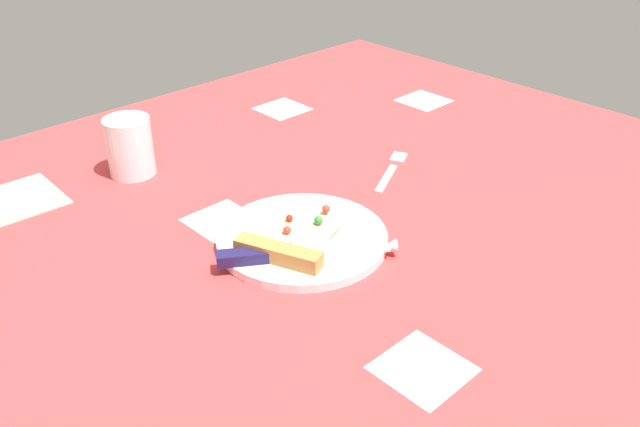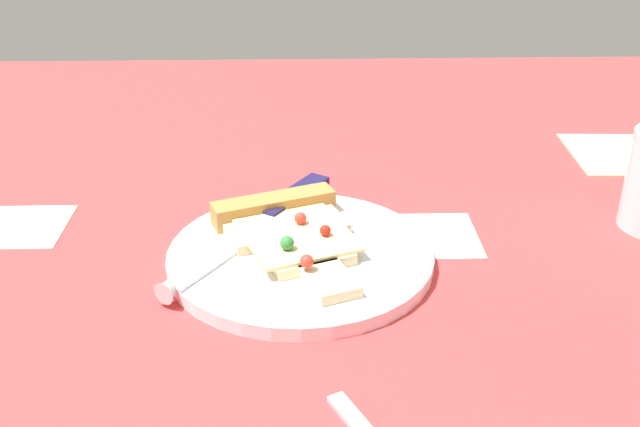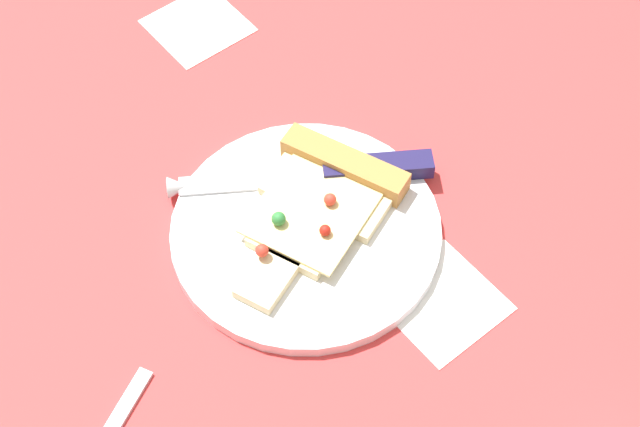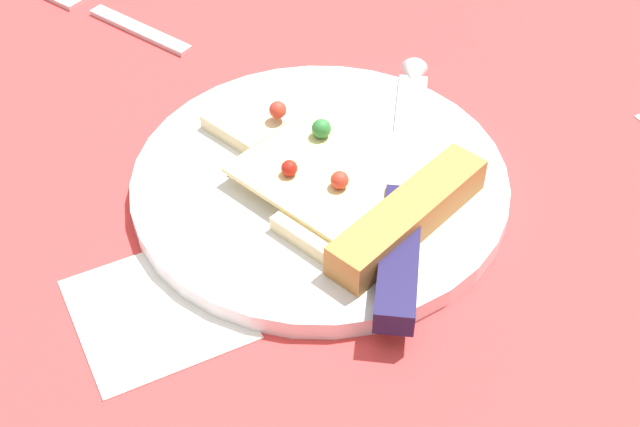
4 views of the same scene
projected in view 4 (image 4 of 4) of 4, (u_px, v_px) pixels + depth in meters
ground_plane at (409, 121)px, 63.94cm from camera, size 146.23×146.23×3.00cm
plate at (320, 183)px, 56.07cm from camera, size 23.82×23.82×1.28cm
pizza_slice at (351, 185)px, 53.84cm from camera, size 19.04×14.33×2.55cm
knife at (403, 203)px, 53.02cm from camera, size 21.14×15.04×2.45cm
fork at (107, 13)px, 70.72cm from camera, size 14.45×8.54×0.80cm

